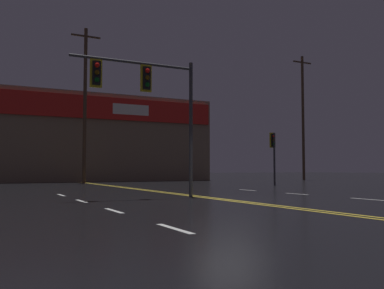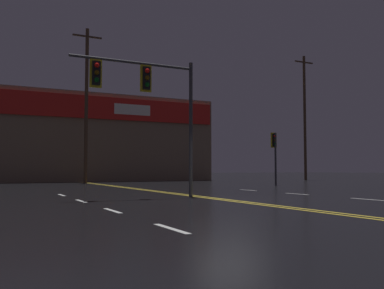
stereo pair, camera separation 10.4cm
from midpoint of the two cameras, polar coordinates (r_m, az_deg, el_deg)
name	(u,v)px [view 2 (the right image)]	position (r m, az deg, el deg)	size (l,w,h in m)	color
ground_plane	(228,200)	(14.40, 5.04, -7.41)	(200.00, 200.00, 0.00)	black
road_markings	(269,202)	(13.89, 10.41, -7.50)	(13.27, 60.00, 0.01)	gold
traffic_signal_median	(144,90)	(15.83, -6.28, 7.25)	(4.70, 0.36, 5.15)	#38383D
traffic_signal_corner_northeast	(274,146)	(28.55, 11.03, -0.26)	(0.42, 0.36, 3.44)	#38383D
building_backdrop	(70,140)	(40.58, -15.90, 0.60)	(24.06, 10.23, 7.41)	#7A6651
utility_pole_row	(80,99)	(33.16, -14.59, 5.92)	(45.07, 0.26, 12.67)	#4C3828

